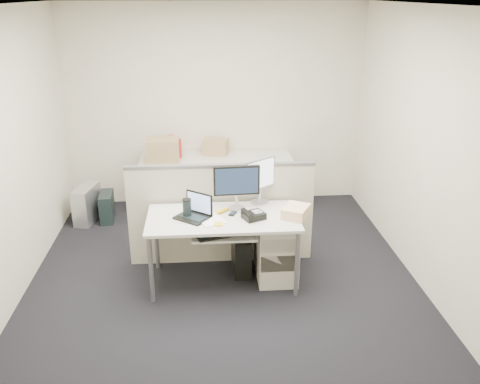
{
  "coord_description": "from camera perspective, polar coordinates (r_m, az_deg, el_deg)",
  "views": [
    {
      "loc": [
        -0.18,
        -4.57,
        2.81
      ],
      "look_at": [
        0.18,
        0.15,
        0.93
      ],
      "focal_mm": 38.0,
      "sensor_mm": 36.0,
      "label": 1
    }
  ],
  "objects": [
    {
      "name": "banana",
      "position": [
        5.11,
        -1.99,
        -2.13
      ],
      "size": [
        0.16,
        0.15,
        0.04
      ],
      "primitive_type": "ellipsoid",
      "rotation": [
        0.0,
        0.0,
        0.73
      ],
      "color": "yellow",
      "rests_on": "desk"
    },
    {
      "name": "drawer_pedestal",
      "position": [
        5.3,
        4.08,
        -6.36
      ],
      "size": [
        0.4,
        0.55,
        0.65
      ],
      "primitive_type": "cube",
      "color": "beige",
      "rests_on": "floor"
    },
    {
      "name": "wall_front",
      "position": [
        2.75,
        0.04,
        -10.38
      ],
      "size": [
        4.0,
        0.02,
        2.7
      ],
      "primitive_type": "cube",
      "color": "beige",
      "rests_on": "ground"
    },
    {
      "name": "keyboard_tray",
      "position": [
        4.91,
        -1.83,
        -4.82
      ],
      "size": [
        0.62,
        0.32,
        0.02
      ],
      "primitive_type": "cube",
      "color": "beige",
      "rests_on": "desk"
    },
    {
      "name": "sticky_pad",
      "position": [
        4.86,
        -2.44,
        -3.61
      ],
      "size": [
        0.09,
        0.09,
        0.01
      ],
      "primitive_type": "cube",
      "rotation": [
        0.0,
        0.0,
        -0.09
      ],
      "color": "gold",
      "rests_on": "desk"
    },
    {
      "name": "wall_back",
      "position": [
        6.98,
        -2.85,
        9.56
      ],
      "size": [
        4.0,
        0.02,
        2.7
      ],
      "primitive_type": "cube",
      "color": "beige",
      "rests_on": "ground"
    },
    {
      "name": "cardboard_box_left",
      "position": [
        6.69,
        -8.68,
        4.62
      ],
      "size": [
        0.43,
        0.33,
        0.32
      ],
      "primitive_type": "cube",
      "rotation": [
        0.0,
        0.0,
        0.03
      ],
      "color": "tan",
      "rests_on": "back_counter"
    },
    {
      "name": "manila_folders",
      "position": [
        5.04,
        6.29,
        -2.2
      ],
      "size": [
        0.33,
        0.35,
        0.11
      ],
      "primitive_type": "cube",
      "rotation": [
        0.0,
        0.0,
        -0.5
      ],
      "color": "#F2C687",
      "rests_on": "desk"
    },
    {
      "name": "cardboard_box_right",
      "position": [
        6.91,
        -2.72,
        5.03
      ],
      "size": [
        0.37,
        0.32,
        0.23
      ],
      "primitive_type": "cube",
      "rotation": [
        0.0,
        0.0,
        -0.26
      ],
      "color": "tan",
      "rests_on": "back_counter"
    },
    {
      "name": "back_counter",
      "position": [
        6.95,
        -2.62,
        1.0
      ],
      "size": [
        2.0,
        0.6,
        0.72
      ],
      "primitive_type": "cube",
      "color": "beige",
      "rests_on": "floor"
    },
    {
      "name": "pc_tower_spare_silver",
      "position": [
        6.89,
        -16.8,
        -1.28
      ],
      "size": [
        0.3,
        0.53,
        0.47
      ],
      "primitive_type": "cube",
      "rotation": [
        0.0,
        0.0,
        -0.21
      ],
      "color": "#B7B7BC",
      "rests_on": "floor"
    },
    {
      "name": "paper_stack",
      "position": [
        4.95,
        -3.29,
        -3.15
      ],
      "size": [
        0.31,
        0.34,
        0.01
      ],
      "primitive_type": "cube",
      "rotation": [
        0.0,
        0.0,
        0.38
      ],
      "color": "white",
      "rests_on": "desk"
    },
    {
      "name": "desk_phone",
      "position": [
        4.97,
        1.55,
        -2.66
      ],
      "size": [
        0.25,
        0.23,
        0.06
      ],
      "primitive_type": "cube",
      "rotation": [
        0.0,
        0.0,
        0.42
      ],
      "color": "black",
      "rests_on": "desk"
    },
    {
      "name": "desk",
      "position": [
        5.06,
        -1.93,
        -3.47
      ],
      "size": [
        1.5,
        0.75,
        0.73
      ],
      "color": "beige",
      "rests_on": "floor"
    },
    {
      "name": "cubicle_partition",
      "position": [
        5.51,
        -2.13,
        -2.58
      ],
      "size": [
        2.0,
        0.06,
        1.1
      ],
      "primitive_type": "cube",
      "color": "#A59B88",
      "rests_on": "floor"
    },
    {
      "name": "wall_left",
      "position": [
        5.13,
        -24.97,
        3.07
      ],
      "size": [
        0.02,
        4.5,
        2.7
      ],
      "primitive_type": "cube",
      "color": "beige",
      "rests_on": "ground"
    },
    {
      "name": "travel_mug",
      "position": [
        5.01,
        -5.97,
        -1.88
      ],
      "size": [
        0.1,
        0.1,
        0.18
      ],
      "primitive_type": "cylinder",
      "rotation": [
        0.0,
        0.0,
        0.26
      ],
      "color": "black",
      "rests_on": "desk"
    },
    {
      "name": "trackball",
      "position": [
        5.0,
        2.1,
        -2.67
      ],
      "size": [
        0.14,
        0.14,
        0.04
      ],
      "primitive_type": "cylinder",
      "rotation": [
        0.0,
        0.0,
        0.21
      ],
      "color": "black",
      "rests_on": "desk"
    },
    {
      "name": "ceiling",
      "position": [
        4.58,
        -2.27,
        20.27
      ],
      "size": [
        4.0,
        4.5,
        0.01
      ],
      "primitive_type": "cube",
      "color": "white",
      "rests_on": "ground"
    },
    {
      "name": "pc_tower_spare_dark",
      "position": [
        6.86,
        -14.71,
        -1.61
      ],
      "size": [
        0.18,
        0.41,
        0.37
      ],
      "primitive_type": "cube",
      "rotation": [
        0.0,
        0.0,
        0.06
      ],
      "color": "black",
      "rests_on": "floor"
    },
    {
      "name": "monitor_main",
      "position": [
        5.11,
        -0.38,
        0.48
      ],
      "size": [
        0.47,
        0.2,
        0.47
      ],
      "primitive_type": "cube",
      "rotation": [
        0.0,
        0.0,
        0.05
      ],
      "color": "black",
      "rests_on": "desk"
    },
    {
      "name": "monitor_small",
      "position": [
        5.26,
        2.23,
        1.19
      ],
      "size": [
        0.44,
        0.39,
        0.48
      ],
      "primitive_type": "cube",
      "rotation": [
        0.0,
        0.0,
        0.63
      ],
      "color": "#B7B7BC",
      "rests_on": "desk"
    },
    {
      "name": "laptop",
      "position": [
        4.96,
        -5.41,
        -1.74
      ],
      "size": [
        0.4,
        0.38,
        0.24
      ],
      "primitive_type": "cube",
      "rotation": [
        0.0,
        0.0,
        -0.66
      ],
      "color": "black",
      "rests_on": "desk"
    },
    {
      "name": "pc_tower_desk",
      "position": [
        5.45,
        0.15,
        -6.89
      ],
      "size": [
        0.19,
        0.44,
        0.41
      ],
      "primitive_type": "cube",
      "rotation": [
        0.0,
        0.0,
        0.03
      ],
      "color": "black",
      "rests_on": "floor"
    },
    {
      "name": "cellphone",
      "position": [
        5.08,
        -0.84,
        -2.45
      ],
      "size": [
        0.09,
        0.11,
        0.01
      ],
      "primitive_type": "cube",
      "rotation": [
        0.0,
        0.0,
        -0.43
      ],
      "color": "black",
      "rests_on": "desk"
    },
    {
      "name": "floor",
      "position": [
        5.37,
        -1.84,
        -9.94
      ],
      "size": [
        4.0,
        4.5,
        0.01
      ],
      "primitive_type": "cube",
      "color": "black",
      "rests_on": "ground"
    },
    {
      "name": "keyboard",
      "position": [
        4.87,
        -2.4,
        -4.81
      ],
      "size": [
        0.45,
        0.27,
        0.02
      ],
      "primitive_type": "cube",
      "rotation": [
        0.0,
        0.0,
        0.31
      ],
      "color": "black",
      "rests_on": "keyboard_tray"
    },
    {
      "name": "wall_right",
      "position": [
        5.27,
        20.29,
        4.22
      ],
      "size": [
        0.02,
        4.5,
        2.7
      ],
      "primitive_type": "cube",
      "color": "beige",
      "rests_on": "ground"
    },
    {
      "name": "red_binder",
      "position": [
        6.9,
        -7.31,
        5.04
      ],
      "size": [
        0.19,
        0.3,
        0.28
      ],
      "primitive_type": "cube",
      "rotation": [
        0.0,
        0.0,
        0.43
      ],
      "color": "#A4211C",
      "rests_on": "back_counter"
    }
  ]
}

